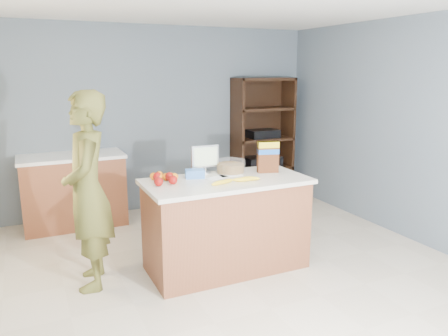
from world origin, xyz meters
name	(u,v)px	position (x,y,z in m)	size (l,w,h in m)	color
floor	(240,280)	(0.00, 0.00, 0.00)	(4.50, 5.00, 0.02)	beige
walls	(241,101)	(0.00, 0.00, 1.65)	(4.52, 5.02, 2.51)	slate
counter_peninsula	(226,228)	(0.00, 0.30, 0.42)	(1.56, 0.76, 0.90)	brown
back_cabinet	(74,190)	(-1.20, 2.20, 0.45)	(1.24, 0.62, 0.90)	brown
shelving_unit	(261,141)	(1.55, 2.35, 0.86)	(0.90, 0.40, 1.80)	black
person	(88,191)	(-1.24, 0.51, 0.88)	(0.64, 0.42, 1.75)	brown
knife_block	(89,144)	(-0.99, 2.18, 1.02)	(0.12, 0.10, 0.31)	tan
envelopes	(224,176)	(0.02, 0.41, 0.90)	(0.39, 0.18, 0.00)	white
bananas	(234,181)	(0.02, 0.16, 0.92)	(0.52, 0.14, 0.04)	yellow
apples	(165,179)	(-0.57, 0.41, 0.94)	(0.23, 0.27, 0.08)	#940D0A
oranges	(164,176)	(-0.55, 0.52, 0.94)	(0.24, 0.21, 0.07)	orange
blue_carton	(195,174)	(-0.25, 0.48, 0.94)	(0.18, 0.12, 0.08)	blue
salad_bowl	(230,167)	(0.16, 0.54, 0.96)	(0.30, 0.30, 0.13)	#267219
tv	(205,158)	(-0.08, 0.62, 1.06)	(0.28, 0.12, 0.28)	silver
cereal_box	(268,155)	(0.50, 0.38, 1.08)	(0.22, 0.13, 0.32)	#592B14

